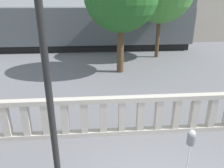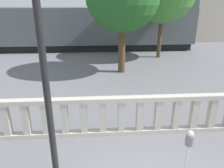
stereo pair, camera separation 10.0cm
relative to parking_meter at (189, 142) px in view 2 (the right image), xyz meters
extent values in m
cube|color=#BCB5A8|center=(-0.67, 1.95, -0.99)|extent=(17.77, 0.24, 0.14)
cube|color=#BCB5A8|center=(-0.67, 1.95, 0.11)|extent=(17.77, 0.24, 0.14)
cube|color=#BCB5A8|center=(-4.59, 1.95, -0.44)|extent=(0.20, 0.20, 0.96)
cube|color=#BCB5A8|center=(-4.03, 1.95, -0.44)|extent=(0.20, 0.20, 0.96)
cube|color=#BCB5A8|center=(-3.47, 1.95, -0.44)|extent=(0.20, 0.20, 0.96)
cube|color=#BCB5A8|center=(-2.91, 1.95, -0.44)|extent=(0.20, 0.20, 0.96)
cube|color=#BCB5A8|center=(-2.35, 1.95, -0.44)|extent=(0.20, 0.20, 0.96)
cube|color=#BCB5A8|center=(-1.79, 1.95, -0.44)|extent=(0.20, 0.20, 0.96)
cube|color=#BCB5A8|center=(-1.23, 1.95, -0.44)|extent=(0.20, 0.20, 0.96)
cube|color=#BCB5A8|center=(-0.67, 1.95, -0.44)|extent=(0.20, 0.20, 0.96)
cube|color=#BCB5A8|center=(-0.11, 1.95, -0.44)|extent=(0.20, 0.20, 0.96)
cube|color=#BCB5A8|center=(0.45, 1.95, -0.44)|extent=(0.20, 0.20, 0.96)
cube|color=#BCB5A8|center=(1.01, 1.95, -0.44)|extent=(0.20, 0.20, 0.96)
cube|color=#BCB5A8|center=(1.57, 1.95, -0.44)|extent=(0.20, 0.20, 0.96)
cylinder|color=black|center=(-2.89, 0.18, 2.21)|extent=(0.14, 0.14, 6.14)
cylinder|color=silver|center=(0.00, 0.00, -0.57)|extent=(0.04, 0.04, 0.98)
cylinder|color=slate|center=(0.00, 0.00, 0.04)|extent=(0.17, 0.17, 0.24)
sphere|color=#B2B7BC|center=(0.00, 0.00, 0.19)|extent=(0.15, 0.15, 0.15)
cube|color=black|center=(-3.27, 14.19, -0.79)|extent=(17.69, 2.14, 0.55)
cube|color=#4C5156|center=(-3.27, 14.19, 0.85)|extent=(18.05, 2.67, 2.73)
cube|color=#4C5156|center=(4.40, 14.19, 2.52)|extent=(2.71, 2.40, 0.60)
cylinder|color=#4C3823|center=(2.43, 11.22, 0.37)|extent=(0.26, 0.26, 2.87)
cylinder|color=#4C3823|center=(-0.56, 8.06, 0.28)|extent=(0.38, 0.38, 2.68)
camera|label=1|loc=(-2.00, -3.74, 2.83)|focal=35.00mm
camera|label=2|loc=(-1.90, -3.74, 2.83)|focal=35.00mm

